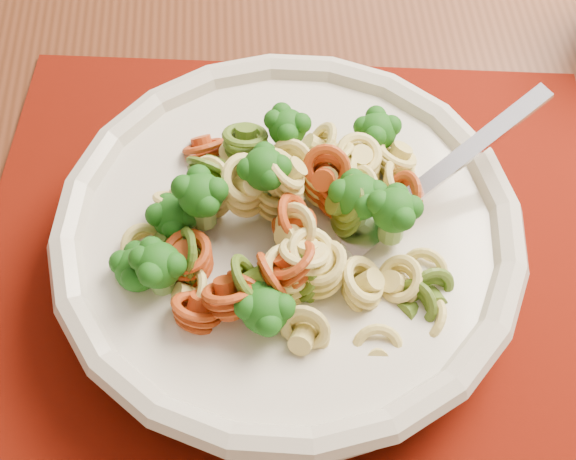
{
  "coord_description": "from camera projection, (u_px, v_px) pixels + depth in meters",
  "views": [
    {
      "loc": [
        -0.65,
        -1.13,
        1.14
      ],
      "look_at": [
        -0.62,
        -0.87,
        0.75
      ],
      "focal_mm": 50.0,
      "sensor_mm": 36.0,
      "label": 1
    }
  ],
  "objects": [
    {
      "name": "dining_table",
      "position": [
        266.0,
        241.0,
        0.62
      ],
      "size": [
        1.52,
        1.0,
        0.7
      ],
      "rotation": [
        0.0,
        0.0,
        -0.03
      ],
      "color": "#562B18",
      "rests_on": "ground"
    },
    {
      "name": "placemat",
      "position": [
        295.0,
        240.0,
        0.51
      ],
      "size": [
        0.44,
        0.37,
        0.0
      ],
      "primitive_type": "cube",
      "rotation": [
        0.0,
        0.0,
        -0.14
      ],
      "color": "#620E04",
      "rests_on": "dining_table"
    },
    {
      "name": "pasta_bowl",
      "position": [
        288.0,
        238.0,
        0.48
      ],
      "size": [
        0.28,
        0.28,
        0.05
      ],
      "color": "beige",
      "rests_on": "placemat"
    },
    {
      "name": "pasta_broccoli_heap",
      "position": [
        288.0,
        224.0,
        0.46
      ],
      "size": [
        0.24,
        0.24,
        0.06
      ],
      "primitive_type": null,
      "color": "tan",
      "rests_on": "pasta_bowl"
    },
    {
      "name": "fork",
      "position": [
        364.0,
        233.0,
        0.46
      ],
      "size": [
        0.17,
        0.11,
        0.08
      ],
      "primitive_type": null,
      "rotation": [
        0.0,
        -0.35,
        0.48
      ],
      "color": "silver",
      "rests_on": "pasta_bowl"
    }
  ]
}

